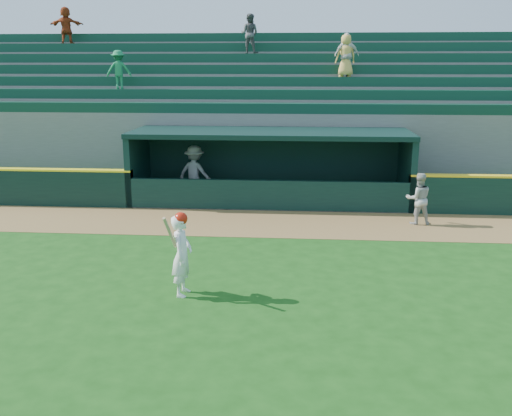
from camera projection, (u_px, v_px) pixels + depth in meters
The scene contains 7 objects.
ground at pixel (250, 284), 12.34m from camera, with size 120.00×120.00×0.00m, color #154411.
warning_track at pixel (265, 223), 17.07m from camera, with size 40.00×3.00×0.01m, color brown.
dugout_player_front at pixel (418, 199), 16.83m from camera, with size 0.75×0.58×1.54m, color #ACADA7.
dugout_player_inside at pixel (195, 173), 19.92m from camera, with size 1.23×0.71×1.90m, color #989893.
dugout at pixel (271, 162), 19.75m from camera, with size 9.40×2.80×2.46m.
stands at pixel (277, 119), 23.91m from camera, with size 34.50×6.25×7.06m.
batter_at_plate at pixel (182, 254), 11.58m from camera, with size 0.50×0.80×1.77m.
Camera 1 is at (1.04, -11.52, 4.60)m, focal length 40.00 mm.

